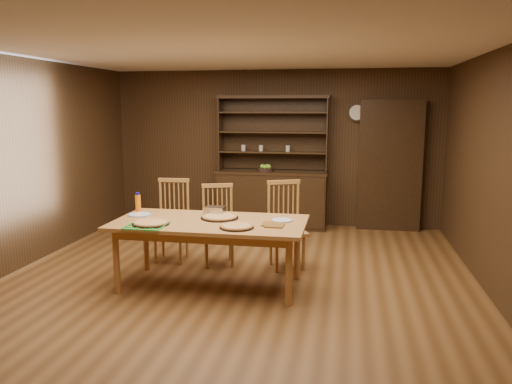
% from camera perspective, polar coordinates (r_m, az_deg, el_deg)
% --- Properties ---
extents(floor, '(6.00, 6.00, 0.00)m').
position_cam_1_polar(floor, '(5.85, -2.34, -10.20)').
color(floor, brown).
rests_on(floor, ground).
extents(room_shell, '(6.00, 6.00, 6.00)m').
position_cam_1_polar(room_shell, '(5.52, -2.45, 5.39)').
color(room_shell, white).
rests_on(room_shell, floor).
extents(china_hutch, '(1.84, 0.52, 2.17)m').
position_cam_1_polar(china_hutch, '(8.33, 1.84, 0.06)').
color(china_hutch, '#311E10').
rests_on(china_hutch, floor).
extents(doorway, '(1.00, 0.18, 2.10)m').
position_cam_1_polar(doorway, '(8.34, 15.05, 2.90)').
color(doorway, '#311E10').
rests_on(doorway, floor).
extents(wall_clock, '(0.30, 0.05, 0.30)m').
position_cam_1_polar(wall_clock, '(8.32, 11.46, 8.90)').
color(wall_clock, '#311E10').
rests_on(wall_clock, room_shell).
extents(dining_table, '(2.11, 1.06, 0.75)m').
position_cam_1_polar(dining_table, '(5.55, -5.30, -4.02)').
color(dining_table, '#B0823D').
rests_on(dining_table, floor).
extents(chair_left, '(0.46, 0.44, 1.06)m').
position_cam_1_polar(chair_left, '(6.64, -9.52, -2.83)').
color(chair_left, '#AE7E3B').
rests_on(chair_left, floor).
extents(chair_center, '(0.52, 0.51, 1.02)m').
position_cam_1_polar(chair_center, '(6.41, -4.35, -3.41)').
color(chair_center, '#AE7E3B').
rests_on(chair_center, floor).
extents(chair_right, '(0.57, 0.56, 1.08)m').
position_cam_1_polar(chair_right, '(6.27, 3.38, -3.37)').
color(chair_right, '#AE7E3B').
rests_on(chair_right, floor).
extents(pizza_left, '(0.40, 0.40, 0.04)m').
position_cam_1_polar(pizza_left, '(5.46, -11.93, -3.47)').
color(pizza_left, black).
rests_on(pizza_left, dining_table).
extents(pizza_right, '(0.36, 0.36, 0.04)m').
position_cam_1_polar(pizza_right, '(5.19, -2.22, -3.95)').
color(pizza_right, black).
rests_on(pizza_right, dining_table).
extents(pizza_center, '(0.43, 0.43, 0.04)m').
position_cam_1_polar(pizza_center, '(5.64, -4.18, -2.86)').
color(pizza_center, black).
rests_on(pizza_center, dining_table).
extents(cooling_rack, '(0.47, 0.47, 0.02)m').
position_cam_1_polar(cooling_rack, '(5.40, -12.37, -3.72)').
color(cooling_rack, green).
rests_on(cooling_rack, dining_table).
extents(plate_left, '(0.27, 0.27, 0.02)m').
position_cam_1_polar(plate_left, '(5.94, -13.16, -2.52)').
color(plate_left, silver).
rests_on(plate_left, dining_table).
extents(plate_right, '(0.24, 0.24, 0.02)m').
position_cam_1_polar(plate_right, '(5.51, 2.99, -3.24)').
color(plate_right, silver).
rests_on(plate_right, dining_table).
extents(foil_dish, '(0.24, 0.18, 0.09)m').
position_cam_1_polar(foil_dish, '(5.85, -4.71, -2.12)').
color(foil_dish, silver).
rests_on(foil_dish, dining_table).
extents(juice_bottle, '(0.07, 0.07, 0.23)m').
position_cam_1_polar(juice_bottle, '(6.12, -13.34, -1.21)').
color(juice_bottle, orange).
rests_on(juice_bottle, dining_table).
extents(pot_holder_a, '(0.20, 0.20, 0.01)m').
position_cam_1_polar(pot_holder_a, '(5.27, 2.13, -3.85)').
color(pot_holder_a, '#AD1319').
rests_on(pot_holder_a, dining_table).
extents(pot_holder_b, '(0.20, 0.20, 0.01)m').
position_cam_1_polar(pot_holder_b, '(5.33, 1.79, -3.70)').
color(pot_holder_b, '#AD1319').
rests_on(pot_holder_b, dining_table).
extents(fruit_bowl, '(0.28, 0.28, 0.12)m').
position_cam_1_polar(fruit_bowl, '(8.22, 1.09, 2.67)').
color(fruit_bowl, black).
rests_on(fruit_bowl, china_hutch).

